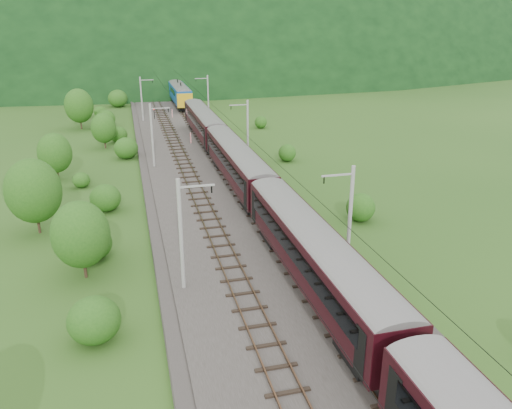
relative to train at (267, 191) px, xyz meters
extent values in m
plane|color=#264A17|center=(-2.40, -9.17, -3.69)|extent=(600.00, 600.00, 0.00)
cube|color=#38332D|center=(-2.40, 0.83, -3.54)|extent=(14.00, 220.00, 0.30)
cube|color=#513622|center=(-5.52, 0.83, -3.20)|extent=(0.08, 220.00, 0.15)
cube|color=#513622|center=(-4.08, 0.83, -3.20)|extent=(0.08, 220.00, 0.15)
cube|color=black|center=(-4.80, 0.83, -3.33)|extent=(2.40, 220.00, 0.12)
cube|color=#513622|center=(-0.72, 0.83, -3.20)|extent=(0.08, 220.00, 0.15)
cube|color=#513622|center=(0.72, 0.83, -3.20)|extent=(0.08, 220.00, 0.15)
cube|color=black|center=(0.00, 0.83, -3.33)|extent=(2.40, 220.00, 0.12)
cylinder|color=gray|center=(-8.60, -9.17, 0.61)|extent=(0.28, 0.28, 8.00)
cube|color=gray|center=(-7.40, -9.17, 4.01)|extent=(2.40, 0.12, 0.12)
cylinder|color=black|center=(-6.40, -9.17, 3.71)|extent=(0.10, 0.10, 0.50)
cylinder|color=gray|center=(-8.60, 22.83, 0.61)|extent=(0.28, 0.28, 8.00)
cube|color=gray|center=(-7.40, 22.83, 4.01)|extent=(2.40, 0.12, 0.12)
cylinder|color=black|center=(-6.40, 22.83, 3.71)|extent=(0.10, 0.10, 0.50)
cylinder|color=gray|center=(-8.60, 54.83, 0.61)|extent=(0.28, 0.28, 8.00)
cube|color=gray|center=(-7.40, 54.83, 4.01)|extent=(2.40, 0.12, 0.12)
cylinder|color=black|center=(-6.40, 54.83, 3.71)|extent=(0.10, 0.10, 0.50)
cylinder|color=gray|center=(-8.60, 86.83, 0.61)|extent=(0.28, 0.28, 8.00)
cube|color=gray|center=(-7.40, 86.83, 4.01)|extent=(2.40, 0.12, 0.12)
cylinder|color=black|center=(-6.40, 86.83, 3.71)|extent=(0.10, 0.10, 0.50)
cylinder|color=gray|center=(-8.60, 118.83, 0.61)|extent=(0.28, 0.28, 8.00)
cube|color=gray|center=(-7.40, 118.83, 4.01)|extent=(2.40, 0.12, 0.12)
cylinder|color=black|center=(-6.40, 118.83, 3.71)|extent=(0.10, 0.10, 0.50)
cylinder|color=gray|center=(3.80, -9.17, 0.61)|extent=(0.28, 0.28, 8.00)
cube|color=gray|center=(2.60, -9.17, 4.01)|extent=(2.40, 0.12, 0.12)
cylinder|color=black|center=(1.60, -9.17, 3.71)|extent=(0.10, 0.10, 0.50)
cylinder|color=gray|center=(3.80, 22.83, 0.61)|extent=(0.28, 0.28, 8.00)
cube|color=gray|center=(2.60, 22.83, 4.01)|extent=(2.40, 0.12, 0.12)
cylinder|color=black|center=(1.60, 22.83, 3.71)|extent=(0.10, 0.10, 0.50)
cylinder|color=gray|center=(3.80, 54.83, 0.61)|extent=(0.28, 0.28, 8.00)
cube|color=gray|center=(2.60, 54.83, 4.01)|extent=(2.40, 0.12, 0.12)
cylinder|color=black|center=(1.60, 54.83, 3.71)|extent=(0.10, 0.10, 0.50)
cylinder|color=gray|center=(3.80, 86.83, 0.61)|extent=(0.28, 0.28, 8.00)
cube|color=gray|center=(2.60, 86.83, 4.01)|extent=(2.40, 0.12, 0.12)
cylinder|color=black|center=(1.60, 86.83, 3.71)|extent=(0.10, 0.10, 0.50)
cylinder|color=gray|center=(3.80, 118.83, 0.61)|extent=(0.28, 0.28, 8.00)
cube|color=gray|center=(2.60, 118.83, 4.01)|extent=(2.40, 0.12, 0.12)
cylinder|color=black|center=(1.60, 118.83, 3.71)|extent=(0.10, 0.10, 0.50)
cylinder|color=black|center=(-4.80, 0.83, 3.41)|extent=(0.03, 198.00, 0.03)
cylinder|color=black|center=(0.00, 0.83, 3.41)|extent=(0.03, 198.00, 0.03)
ellipsoid|color=black|center=(-2.40, 250.83, -3.69)|extent=(504.00, 360.00, 244.00)
cube|color=black|center=(0.00, -11.78, -0.60)|extent=(3.05, 23.12, 3.15)
cylinder|color=slate|center=(0.00, -11.78, 0.82)|extent=(3.05, 23.01, 3.05)
cube|color=black|center=(-1.54, -11.78, -0.22)|extent=(0.05, 20.35, 1.21)
cube|color=black|center=(1.54, -11.78, -0.22)|extent=(0.05, 20.35, 1.21)
cube|color=black|center=(0.00, -19.87, -2.65)|extent=(2.31, 3.36, 0.95)
cube|color=black|center=(0.00, -3.68, -2.65)|extent=(2.31, 3.36, 0.95)
cube|color=black|center=(0.00, 12.26, -0.60)|extent=(3.05, 23.12, 3.15)
cylinder|color=slate|center=(0.00, 12.26, 0.82)|extent=(3.05, 23.01, 3.05)
cube|color=black|center=(-1.54, 12.26, -0.22)|extent=(0.05, 20.35, 1.21)
cube|color=black|center=(1.54, 12.26, -0.22)|extent=(0.05, 20.35, 1.21)
cube|color=black|center=(0.00, 4.16, -2.65)|extent=(2.31, 3.36, 0.95)
cube|color=black|center=(0.00, 20.35, -2.65)|extent=(2.31, 3.36, 0.95)
cube|color=black|center=(0.00, 36.29, -0.60)|extent=(3.05, 23.12, 3.15)
cylinder|color=slate|center=(0.00, 36.29, 0.82)|extent=(3.05, 23.01, 3.05)
cube|color=black|center=(-1.54, 36.29, -0.22)|extent=(0.05, 20.35, 1.21)
cube|color=black|center=(1.54, 36.29, -0.22)|extent=(0.05, 20.35, 1.21)
cube|color=black|center=(0.00, 28.19, -2.65)|extent=(2.31, 3.36, 0.95)
cube|color=black|center=(0.00, 44.38, -2.65)|extent=(2.31, 3.36, 0.95)
cube|color=#144C9D|center=(0.00, 69.78, -0.60)|extent=(3.05, 18.92, 3.15)
cylinder|color=slate|center=(0.00, 69.78, 0.82)|extent=(3.05, 18.82, 3.05)
cube|color=black|center=(-1.54, 69.78, -0.22)|extent=(0.05, 16.65, 1.21)
cube|color=black|center=(1.54, 69.78, -0.22)|extent=(0.05, 16.65, 1.21)
cube|color=black|center=(0.00, 63.16, -2.65)|extent=(2.31, 3.36, 0.95)
cube|color=black|center=(0.00, 76.40, -2.65)|extent=(2.31, 3.36, 0.95)
cube|color=gold|center=(0.00, 79.04, -0.81)|extent=(3.11, 0.50, 2.84)
cube|color=gold|center=(0.00, 60.52, -0.81)|extent=(3.11, 0.50, 2.84)
cube|color=black|center=(0.00, 72.78, 1.56)|extent=(0.08, 1.60, 0.95)
cylinder|color=red|center=(-2.97, 57.02, -2.62)|extent=(0.16, 0.16, 1.54)
cylinder|color=red|center=(-2.34, 34.42, -2.59)|extent=(0.17, 0.17, 1.60)
cylinder|color=black|center=(-6.44, 56.09, -2.48)|extent=(0.13, 0.13, 1.82)
sphere|color=red|center=(-6.44, 56.09, -1.53)|extent=(0.22, 0.22, 0.22)
ellipsoid|color=#225316|center=(-14.36, -13.67, -2.29)|extent=(3.12, 3.12, 2.81)
ellipsoid|color=#225316|center=(-14.95, -2.28, -2.34)|extent=(3.01, 3.01, 2.71)
ellipsoid|color=#225316|center=(-14.25, 8.57, -2.32)|extent=(3.04, 3.04, 2.74)
ellipsoid|color=#225316|center=(-17.13, 17.05, -2.81)|extent=(1.96, 1.96, 1.76)
ellipsoid|color=#225316|center=(-11.97, 28.79, -2.22)|extent=(3.26, 3.26, 2.93)
ellipsoid|color=#225316|center=(-13.03, 39.02, -2.45)|extent=(2.76, 2.76, 2.49)
ellipsoid|color=#225316|center=(-15.31, 51.01, -2.06)|extent=(3.62, 3.62, 3.26)
ellipsoid|color=#225316|center=(-16.50, 61.98, -2.59)|extent=(2.44, 2.44, 2.20)
ellipsoid|color=#225316|center=(-13.11, 73.91, -1.81)|extent=(4.17, 4.17, 3.76)
ellipsoid|color=#225316|center=(-16.68, 84.85, -2.83)|extent=(1.92, 1.92, 1.73)
cylinder|color=black|center=(-15.42, -5.35, -2.07)|extent=(0.24, 0.24, 3.25)
ellipsoid|color=#225316|center=(-15.42, -5.35, -0.21)|extent=(4.18, 4.18, 5.01)
cylinder|color=black|center=(-19.94, 4.34, -1.83)|extent=(0.24, 0.24, 3.73)
ellipsoid|color=#225316|center=(-19.94, 4.34, 0.30)|extent=(4.80, 4.80, 5.76)
cylinder|color=black|center=(-20.08, 20.88, -2.16)|extent=(0.24, 0.24, 3.07)
ellipsoid|color=#225316|center=(-20.08, 20.88, -0.40)|extent=(3.95, 3.95, 4.74)
cylinder|color=black|center=(-14.98, 35.62, -2.27)|extent=(0.24, 0.24, 2.84)
ellipsoid|color=#225316|center=(-14.98, 35.62, -0.65)|extent=(3.65, 3.65, 4.38)
cylinder|color=black|center=(-19.38, 51.23, -1.79)|extent=(0.24, 0.24, 3.80)
ellipsoid|color=#225316|center=(-19.38, 51.23, 0.38)|extent=(4.88, 4.88, 5.86)
ellipsoid|color=#225316|center=(9.18, -0.23, -2.46)|extent=(2.73, 2.73, 2.46)
ellipsoid|color=#225316|center=(9.04, 21.89, -2.63)|extent=(2.35, 2.35, 2.12)
ellipsoid|color=#225316|center=(11.27, 43.97, -2.72)|extent=(2.16, 2.16, 1.95)
camera|label=1|loc=(-11.42, -40.37, 14.29)|focal=35.00mm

